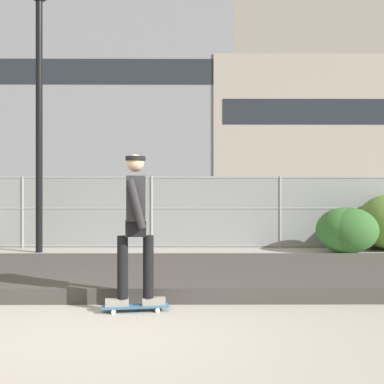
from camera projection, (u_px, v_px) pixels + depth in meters
ground_plane at (96, 331)px, 4.96m from camera, size 120.00×120.00×0.00m
gravel_berm at (130, 273)px, 7.86m from camera, size 10.13×3.53×0.21m
skateboard at (135, 307)px, 5.76m from camera, size 0.82×0.31×0.07m
skater at (135, 219)px, 5.76m from camera, size 0.73×0.61×1.82m
chain_fence at (151, 212)px, 12.29m from camera, size 19.92×0.06×1.85m
street_lamp at (39, 86)px, 11.42m from camera, size 0.44×0.44×6.35m
parked_car_near at (33, 211)px, 15.23m from camera, size 4.51×2.17×1.66m
library_building at (99, 109)px, 53.23m from camera, size 28.99×12.77×21.36m
office_block at (307, 139)px, 54.43m from camera, size 22.13×15.20×15.02m
shrub_left at (346, 230)px, 11.28m from camera, size 1.40×1.15×1.08m
shrub_center at (349, 230)px, 11.25m from camera, size 1.39×1.14×1.08m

